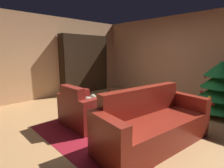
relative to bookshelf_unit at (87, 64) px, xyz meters
The scene contains 11 objects.
ground_plane 3.12m from the bookshelf_unit, 23.75° to the right, with size 7.01×7.01×0.00m, color #B3814E.
wall_back 3.11m from the bookshelf_unit, 29.08° to the left, with size 5.96×0.06×2.53m, color tan.
wall_left 1.24m from the bookshelf_unit, 101.65° to the right, with size 0.06×5.45×2.53m, color tan.
area_rug 3.41m from the bookshelf_unit, 28.50° to the right, with size 2.36×2.19×0.01m, color maroon.
bookshelf_unit is the anchor object (origin of this frame).
armchair_red 3.04m from the bookshelf_unit, 37.88° to the right, with size 0.92×0.73×0.83m.
couch_red 4.02m from the bookshelf_unit, 21.37° to the right, with size 1.01×2.07×0.88m.
coffee_table 3.20m from the bookshelf_unit, 27.68° to the right, with size 0.63×0.63×0.42m.
book_stack_on_table 3.14m from the bookshelf_unit, 27.98° to the right, with size 0.20×0.17×0.11m.
bottle_on_table 3.00m from the bookshelf_unit, 27.69° to the right, with size 0.06×0.06×0.31m.
decorated_tree 4.12m from the bookshelf_unit, ahead, with size 0.99×0.99×1.26m.
Camera 1 is at (2.38, -2.51, 1.47)m, focal length 27.68 mm.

